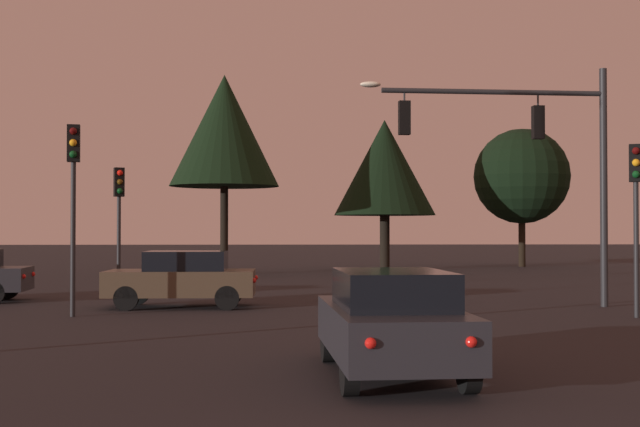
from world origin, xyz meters
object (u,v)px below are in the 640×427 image
(tree_center_horizon, at_px, (385,168))
(car_nearside_lane, at_px, (391,321))
(traffic_light_median, at_px, (119,205))
(tree_behind_sign, at_px, (522,176))
(traffic_light_corner_left, at_px, (73,181))
(tree_left_far, at_px, (224,131))
(traffic_signal_mast_arm, at_px, (532,144))
(car_crossing_left, at_px, (182,278))
(traffic_light_corner_right, at_px, (636,194))

(tree_center_horizon, bearing_deg, car_nearside_lane, -96.65)
(traffic_light_median, distance_m, tree_behind_sign, 27.49)
(traffic_light_median, height_order, tree_behind_sign, tree_behind_sign)
(traffic_light_corner_left, relative_size, tree_center_horizon, 0.60)
(traffic_light_median, distance_m, tree_left_far, 13.77)
(car_nearside_lane, relative_size, tree_center_horizon, 0.55)
(traffic_signal_mast_arm, relative_size, car_crossing_left, 1.68)
(car_nearside_lane, distance_m, tree_center_horizon, 31.27)
(traffic_light_corner_left, bearing_deg, traffic_light_median, 90.44)
(tree_center_horizon, bearing_deg, traffic_light_corner_left, -114.62)
(tree_behind_sign, bearing_deg, tree_left_far, -155.93)
(traffic_signal_mast_arm, distance_m, tree_center_horizon, 20.48)
(traffic_light_corner_right, height_order, car_nearside_lane, traffic_light_corner_right)
(traffic_light_corner_left, distance_m, car_nearside_lane, 11.01)
(traffic_light_corner_left, height_order, tree_center_horizon, tree_center_horizon)
(traffic_signal_mast_arm, xyz_separation_m, car_nearside_lane, (-5.17, -10.35, -3.64))
(traffic_light_corner_right, bearing_deg, car_nearside_lane, -131.86)
(car_crossing_left, bearing_deg, tree_left_far, 90.31)
(traffic_light_corner_right, distance_m, tree_center_horizon, 23.44)
(tree_behind_sign, bearing_deg, car_nearside_lane, -108.90)
(car_nearside_lane, xyz_separation_m, car_crossing_left, (-4.30, 10.74, 0.00))
(car_crossing_left, relative_size, tree_center_horizon, 0.52)
(traffic_light_corner_left, xyz_separation_m, car_nearside_lane, (6.65, -8.42, -2.48))
(tree_behind_sign, bearing_deg, traffic_light_median, -132.39)
(car_crossing_left, bearing_deg, traffic_light_corner_right, -15.49)
(traffic_light_corner_left, bearing_deg, tree_behind_sign, 54.66)
(traffic_signal_mast_arm, relative_size, car_nearside_lane, 1.60)
(car_nearside_lane, xyz_separation_m, tree_center_horizon, (3.58, 30.74, 4.48))
(traffic_light_corner_left, bearing_deg, tree_center_horizon, 65.38)
(car_crossing_left, bearing_deg, tree_behind_sign, 55.81)
(traffic_signal_mast_arm, distance_m, tree_left_far, 19.51)
(car_nearside_lane, relative_size, car_crossing_left, 1.05)
(traffic_light_corner_left, distance_m, traffic_light_corner_right, 13.53)
(traffic_light_median, bearing_deg, car_nearside_lane, -64.74)
(traffic_light_median, relative_size, car_nearside_lane, 0.95)
(tree_behind_sign, relative_size, tree_left_far, 0.83)
(traffic_light_corner_right, bearing_deg, traffic_light_corner_left, 176.72)
(traffic_signal_mast_arm, distance_m, traffic_light_corner_left, 12.03)
(traffic_light_median, relative_size, tree_behind_sign, 0.52)
(car_nearside_lane, distance_m, car_crossing_left, 11.57)
(traffic_light_median, xyz_separation_m, car_crossing_left, (2.39, -3.44, -2.07))
(car_nearside_lane, bearing_deg, traffic_signal_mast_arm, 63.46)
(traffic_signal_mast_arm, height_order, traffic_light_corner_right, traffic_signal_mast_arm)
(traffic_light_corner_left, bearing_deg, traffic_light_corner_right, -3.28)
(traffic_light_corner_left, bearing_deg, tree_left_far, 83.15)
(traffic_light_median, height_order, tree_center_horizon, tree_center_horizon)
(traffic_signal_mast_arm, distance_m, tree_behind_sign, 24.97)
(traffic_signal_mast_arm, bearing_deg, tree_behind_sign, 74.64)
(traffic_light_median, height_order, car_crossing_left, traffic_light_median)
(traffic_light_corner_left, relative_size, tree_left_far, 0.50)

